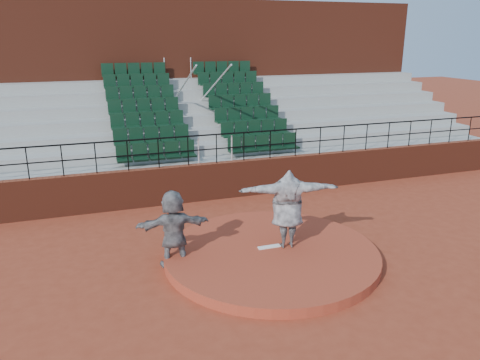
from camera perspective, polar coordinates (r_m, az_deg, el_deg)
name	(u,v)px	position (r m, az deg, el deg)	size (l,w,h in m)	color
ground	(271,258)	(12.30, 3.83, -9.52)	(90.00, 90.00, 0.00)	maroon
pitchers_mound	(271,254)	(12.24, 3.84, -9.00)	(5.50, 5.50, 0.25)	#9F3A23
pitching_rubber	(269,247)	(12.31, 3.58, -8.13)	(0.60, 0.15, 0.03)	white
boundary_wall	(217,181)	(16.45, -2.82, -0.07)	(24.00, 0.30, 1.30)	maroon
wall_railing	(216,142)	(16.10, -2.89, 4.63)	(24.04, 0.05, 1.03)	black
seating_deck	(192,138)	(19.68, -5.83, 5.08)	(24.00, 5.97, 4.63)	#959690
press_box_facade	(172,79)	(23.20, -8.30, 12.11)	(24.00, 3.00, 7.10)	maroon
pitcher	(288,209)	(12.04, 5.81, -3.51)	(2.54, 0.69, 2.07)	black
fielder	(174,229)	(11.66, -8.10, -5.88)	(1.83, 0.58, 1.97)	black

